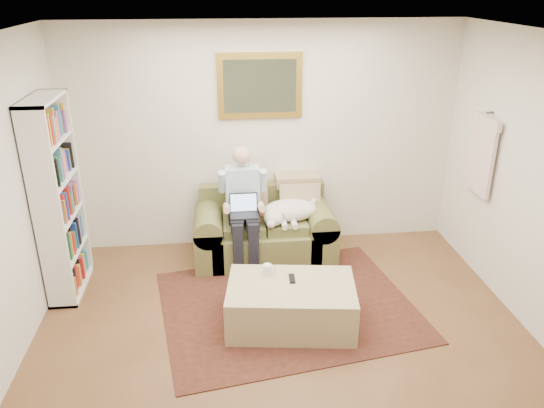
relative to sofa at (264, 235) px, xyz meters
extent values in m
cube|color=brown|center=(0.03, -2.07, -0.27)|extent=(4.50, 5.00, 0.01)
cube|color=white|center=(0.03, -2.07, 2.33)|extent=(4.50, 5.00, 0.01)
cube|color=silver|center=(0.03, 0.43, 1.03)|extent=(4.50, 0.01, 2.60)
cube|color=black|center=(0.13, -1.05, -0.27)|extent=(2.68, 2.29, 0.01)
cube|color=brown|center=(0.00, -0.03, -0.08)|extent=(1.20, 0.77, 0.39)
cube|color=brown|center=(0.00, 0.30, 0.32)|extent=(1.45, 0.17, 0.40)
cube|color=brown|center=(-0.63, -0.03, -0.03)|extent=(0.32, 0.77, 0.80)
cube|color=brown|center=(0.63, -0.03, -0.03)|extent=(0.32, 0.77, 0.80)
cube|color=brown|center=(-0.24, -0.08, 0.17)|extent=(0.46, 0.52, 0.11)
cube|color=brown|center=(0.24, -0.08, 0.17)|extent=(0.46, 0.52, 0.11)
cube|color=black|center=(-0.24, -0.26, 0.37)|extent=(0.31, 0.21, 0.02)
cube|color=black|center=(-0.24, -0.15, 0.48)|extent=(0.31, 0.06, 0.21)
cube|color=#99BFF2|center=(-0.24, -0.16, 0.48)|extent=(0.28, 0.04, 0.18)
cube|color=tan|center=(0.12, -1.35, -0.06)|extent=(1.25, 0.89, 0.42)
cylinder|color=white|center=(-0.08, -1.13, 0.20)|extent=(0.08, 0.08, 0.10)
cube|color=black|center=(0.14, -1.25, 0.16)|extent=(0.06, 0.15, 0.02)
cube|color=gold|center=(0.00, 0.41, 1.63)|extent=(0.94, 0.04, 0.72)
cube|color=gray|center=(0.00, 0.39, 1.63)|extent=(0.80, 0.01, 0.58)
camera|label=1|loc=(-0.50, -5.44, 2.71)|focal=35.00mm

